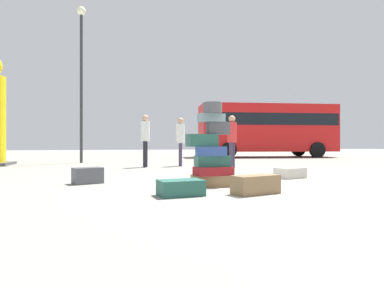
{
  "coord_description": "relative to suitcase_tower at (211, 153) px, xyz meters",
  "views": [
    {
      "loc": [
        -2.14,
        -5.76,
        0.78
      ],
      "look_at": [
        -0.39,
        1.37,
        0.78
      ],
      "focal_mm": 29.87,
      "sensor_mm": 36.0,
      "label": 1
    }
  ],
  "objects": [
    {
      "name": "ground_plane",
      "position": [
        0.39,
        0.1,
        -0.62
      ],
      "size": [
        80.0,
        80.0,
        0.0
      ],
      "primitive_type": "plane",
      "color": "gray"
    },
    {
      "name": "suitcase_tower",
      "position": [
        0.0,
        0.0,
        0.0
      ],
      "size": [
        0.83,
        0.54,
        1.54
      ],
      "color": "olive",
      "rests_on": "ground"
    },
    {
      "name": "suitcase_teal_upright_blue",
      "position": [
        -0.77,
        -0.94,
        -0.5
      ],
      "size": [
        0.71,
        0.51,
        0.24
      ],
      "primitive_type": "cube",
      "rotation": [
        0.0,
        0.0,
        0.13
      ],
      "color": "#26594C",
      "rests_on": "ground"
    },
    {
      "name": "suitcase_charcoal_behind_tower",
      "position": [
        -2.26,
        0.95,
        -0.46
      ],
      "size": [
        0.63,
        0.53,
        0.32
      ],
      "primitive_type": "cube",
      "rotation": [
        0.0,
        0.0,
        0.4
      ],
      "color": "#4C4C51",
      "rests_on": "ground"
    },
    {
      "name": "suitcase_cream_foreground_near",
      "position": [
        2.19,
        0.93,
        -0.5
      ],
      "size": [
        0.74,
        0.59,
        0.24
      ],
      "primitive_type": "cube",
      "rotation": [
        0.0,
        0.0,
        0.29
      ],
      "color": "beige",
      "rests_on": "ground"
    },
    {
      "name": "suitcase_brown_left_side",
      "position": [
        0.4,
        -1.06,
        -0.47
      ],
      "size": [
        0.82,
        0.53,
        0.29
      ],
      "primitive_type": "cube",
      "rotation": [
        0.0,
        0.0,
        0.28
      ],
      "color": "olive",
      "rests_on": "ground"
    },
    {
      "name": "person_bearded_onlooker",
      "position": [
        0.55,
        5.46,
        0.41
      ],
      "size": [
        0.3,
        0.34,
        1.73
      ],
      "rotation": [
        0.0,
        0.0,
        -1.76
      ],
      "color": "#3F334C",
      "rests_on": "ground"
    },
    {
      "name": "person_tourist_with_camera",
      "position": [
        -0.72,
        5.2,
        0.44
      ],
      "size": [
        0.3,
        0.33,
        1.77
      ],
      "rotation": [
        0.0,
        0.0,
        -1.82
      ],
      "color": "black",
      "rests_on": "ground"
    },
    {
      "name": "person_passerby_in_red",
      "position": [
        2.0,
        4.15,
        0.41
      ],
      "size": [
        0.3,
        0.3,
        1.72
      ],
      "rotation": [
        0.0,
        0.0,
        -2.26
      ],
      "color": "#3F334C",
      "rests_on": "ground"
    },
    {
      "name": "parked_bus",
      "position": [
        7.33,
        12.25,
        1.21
      ],
      "size": [
        8.37,
        3.53,
        3.15
      ],
      "rotation": [
        0.0,
        0.0,
        -0.13
      ],
      "color": "red",
      "rests_on": "ground"
    },
    {
      "name": "lamp_post",
      "position": [
        -3.07,
        8.35,
        3.6
      ],
      "size": [
        0.36,
        0.36,
        6.52
      ],
      "color": "#333338",
      "rests_on": "ground"
    }
  ]
}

